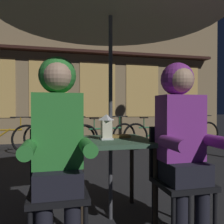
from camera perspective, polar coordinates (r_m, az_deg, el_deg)
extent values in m
plane|color=#232326|center=(2.40, -0.35, -24.34)|extent=(60.00, 60.00, 0.00)
cube|color=#42664C|center=(2.20, -0.35, -7.04)|extent=(0.72, 0.72, 0.04)
cylinder|color=#2D2319|center=(1.94, -7.58, -19.47)|extent=(0.04, 0.04, 0.70)
cylinder|color=#2D2319|center=(2.09, 10.46, -17.90)|extent=(0.04, 0.04, 0.70)
cylinder|color=#2D2319|center=(2.52, -9.15, -14.57)|extent=(0.04, 0.04, 0.70)
cylinder|color=#2D2319|center=(2.65, 4.77, -13.84)|extent=(0.04, 0.04, 0.70)
cylinder|color=#4C4C51|center=(2.18, -0.36, 3.53)|extent=(0.04, 0.04, 2.25)
cube|color=white|center=(2.18, -1.37, -6.42)|extent=(0.11, 0.11, 0.02)
cube|color=white|center=(2.17, -1.37, -4.11)|extent=(0.09, 0.09, 0.16)
pyramid|color=white|center=(2.16, -1.37, -1.27)|extent=(0.11, 0.11, 0.06)
cube|color=black|center=(1.78, -12.86, -18.70)|extent=(0.40, 0.40, 0.04)
cylinder|color=black|center=(2.03, -7.70, -22.97)|extent=(0.03, 0.03, 0.41)
cylinder|color=black|center=(2.02, -18.16, -23.06)|extent=(0.03, 0.03, 0.41)
cube|color=black|center=(1.90, -12.98, -10.25)|extent=(0.40, 0.03, 0.42)
cube|color=black|center=(2.03, 16.60, -16.18)|extent=(0.40, 0.40, 0.04)
cylinder|color=black|center=(2.07, 23.56, -22.57)|extent=(0.03, 0.03, 0.41)
cylinder|color=black|center=(1.90, 14.54, -24.75)|extent=(0.03, 0.03, 0.41)
cylinder|color=black|center=(2.33, 18.16, -19.80)|extent=(0.03, 0.03, 0.41)
cylinder|color=black|center=(2.18, 9.99, -21.25)|extent=(0.03, 0.03, 0.41)
cube|color=black|center=(2.14, 14.09, -8.98)|extent=(0.40, 0.03, 0.42)
cube|color=black|center=(1.75, -12.87, -15.61)|extent=(0.32, 0.36, 0.16)
cube|color=#338C38|center=(1.72, -12.94, -4.32)|extent=(0.34, 0.22, 0.52)
cylinder|color=#338C38|center=(1.53, -5.97, -8.37)|extent=(0.09, 0.30, 0.09)
cylinder|color=#338C38|center=(1.52, -19.67, -8.45)|extent=(0.09, 0.30, 0.09)
sphere|color=tan|center=(1.73, -12.99, 8.49)|extent=(0.21, 0.21, 0.21)
sphere|color=#338C38|center=(1.78, -13.01, 8.60)|extent=(0.27, 0.27, 0.27)
cylinder|color=black|center=(2.05, 20.84, -22.17)|extent=(0.11, 0.11, 0.45)
cylinder|color=black|center=(1.96, 16.12, -23.25)|extent=(0.11, 0.11, 0.45)
cube|color=black|center=(2.01, 16.61, -13.45)|extent=(0.32, 0.36, 0.16)
cube|color=purple|center=(1.98, 16.07, -3.63)|extent=(0.34, 0.22, 0.52)
cylinder|color=purple|center=(1.91, 24.10, -6.57)|extent=(0.09, 0.30, 0.09)
cylinder|color=purple|center=(1.72, 14.49, -7.37)|extent=(0.09, 0.30, 0.09)
sphere|color=tan|center=(1.99, 16.13, 7.49)|extent=(0.21, 0.21, 0.21)
sphere|color=purple|center=(2.03, 15.42, 7.63)|extent=(0.27, 0.27, 0.27)
cube|color=#937A56|center=(7.82, -9.42, 16.33)|extent=(10.00, 0.60, 6.20)
cube|color=#E0B260|center=(7.23, -15.03, 5.47)|extent=(1.10, 0.02, 1.70)
cube|color=#E0B260|center=(7.35, -3.46, 5.43)|extent=(1.10, 0.02, 1.70)
cube|color=#E0B260|center=(7.74, 7.33, 5.20)|extent=(1.10, 0.02, 1.70)
cube|color=#E0B260|center=(8.38, 16.76, 4.84)|extent=(1.10, 0.02, 1.70)
cube|color=#331914|center=(7.28, -9.13, 14.23)|extent=(9.00, 0.36, 0.08)
torus|color=black|center=(5.66, -19.89, -6.18)|extent=(0.66, 0.07, 0.66)
cylinder|color=#B78419|center=(5.73, -24.97, -3.96)|extent=(0.84, 0.07, 0.04)
cylinder|color=#B78419|center=(5.64, -21.14, -2.59)|extent=(0.02, 0.02, 0.28)
cylinder|color=black|center=(5.63, -21.15, -1.17)|extent=(0.44, 0.04, 0.02)
torus|color=black|center=(5.59, -7.42, -6.21)|extent=(0.65, 0.20, 0.66)
torus|color=black|center=(5.80, -17.54, -5.99)|extent=(0.65, 0.20, 0.66)
cylinder|color=#236B3D|center=(5.65, -12.58, -3.96)|extent=(0.82, 0.22, 0.04)
cylinder|color=#236B3D|center=(5.70, -13.79, -5.76)|extent=(0.60, 0.17, 0.44)
cylinder|color=#236B3D|center=(5.71, -15.40, -2.72)|extent=(0.02, 0.02, 0.24)
cube|color=black|center=(5.70, -15.40, -1.41)|extent=(0.21, 0.12, 0.04)
cylinder|color=#236B3D|center=(5.58, -8.68, -2.57)|extent=(0.02, 0.02, 0.28)
cylinder|color=black|center=(5.57, -8.69, -1.14)|extent=(0.43, 0.12, 0.02)
torus|color=black|center=(5.85, 2.91, -5.88)|extent=(0.65, 0.20, 0.66)
torus|color=black|center=(5.42, -6.52, -6.44)|extent=(0.65, 0.20, 0.66)
cylinder|color=#236B3D|center=(5.59, -1.62, -3.99)|extent=(0.82, 0.23, 0.04)
cylinder|color=#236B3D|center=(5.56, -2.76, -5.90)|extent=(0.60, 0.18, 0.44)
cylinder|color=#236B3D|center=(5.47, -4.32, -2.85)|extent=(0.02, 0.02, 0.24)
cube|color=black|center=(5.46, -4.32, -1.49)|extent=(0.21, 0.12, 0.04)
cylinder|color=#236B3D|center=(5.76, 1.86, -2.45)|extent=(0.02, 0.02, 0.28)
cylinder|color=black|center=(5.76, 1.86, -1.06)|extent=(0.43, 0.13, 0.02)
torus|color=black|center=(6.32, 14.28, -5.40)|extent=(0.66, 0.09, 0.66)
torus|color=black|center=(5.86, 5.68, -5.87)|extent=(0.66, 0.09, 0.66)
cylinder|color=#236B3D|center=(6.06, 10.15, -3.63)|extent=(0.84, 0.08, 0.04)
cylinder|color=#236B3D|center=(6.02, 9.11, -5.39)|extent=(0.61, 0.07, 0.44)
cylinder|color=#236B3D|center=(5.92, 7.69, -2.56)|extent=(0.02, 0.02, 0.24)
cube|color=black|center=(5.92, 7.70, -1.30)|extent=(0.20, 0.09, 0.04)
cylinder|color=#236B3D|center=(6.23, 13.33, -2.22)|extent=(0.02, 0.02, 0.28)
cylinder|color=black|center=(6.23, 13.34, -0.93)|extent=(0.44, 0.05, 0.02)
torus|color=black|center=(6.94, 22.15, -4.88)|extent=(0.66, 0.07, 0.66)
torus|color=black|center=(6.36, 14.85, -5.36)|extent=(0.66, 0.07, 0.66)
cylinder|color=black|center=(6.62, 18.67, -3.27)|extent=(0.84, 0.07, 0.04)
cylinder|color=black|center=(6.56, 17.78, -4.89)|extent=(0.61, 0.06, 0.44)
cylinder|color=black|center=(6.45, 16.58, -2.30)|extent=(0.02, 0.02, 0.24)
cube|color=black|center=(6.45, 16.59, -1.15)|extent=(0.20, 0.09, 0.04)
cylinder|color=black|center=(6.83, 21.36, -1.98)|extent=(0.02, 0.02, 0.28)
cylinder|color=black|center=(6.83, 21.36, -0.81)|extent=(0.44, 0.04, 0.02)
cube|color=olive|center=(2.33, 1.75, -5.82)|extent=(0.21, 0.15, 0.02)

